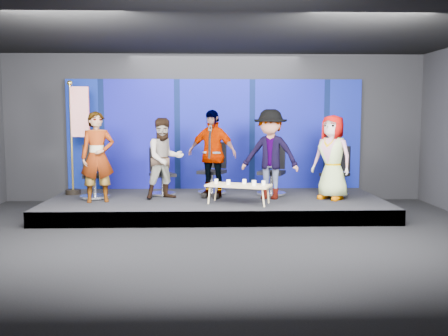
{
  "coord_description": "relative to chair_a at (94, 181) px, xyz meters",
  "views": [
    {
      "loc": [
        -0.13,
        -7.98,
        2.03
      ],
      "look_at": [
        0.17,
        2.4,
        0.95
      ],
      "focal_mm": 40.0,
      "sensor_mm": 36.0,
      "label": 1
    }
  ],
  "objects": [
    {
      "name": "mug_a",
      "position": [
        2.58,
        -0.6,
        0.06
      ],
      "size": [
        0.07,
        0.07,
        0.09
      ],
      "primitive_type": "cylinder",
      "color": "white",
      "rests_on": "coffee_table"
    },
    {
      "name": "panelist_a",
      "position": [
        0.18,
        -0.47,
        0.54
      ],
      "size": [
        0.76,
        0.6,
        1.83
      ],
      "primitive_type": "imported",
      "rotation": [
        0.0,
        0.0,
        0.26
      ],
      "color": "black",
      "rests_on": "riser"
    },
    {
      "name": "flag_stand",
      "position": [
        -0.48,
        0.53,
        0.96
      ],
      "size": [
        0.57,
        0.33,
        2.51
      ],
      "rotation": [
        0.0,
        0.0,
        -0.01
      ],
      "color": "black",
      "rests_on": "riser"
    },
    {
      "name": "chair_a",
      "position": [
        0.0,
        0.0,
        0.0
      ],
      "size": [
        0.78,
        0.78,
        1.13
      ],
      "rotation": [
        0.0,
        0.0,
        0.26
      ],
      "color": "silver",
      "rests_on": "riser"
    },
    {
      "name": "panelist_e",
      "position": [
        5.0,
        -0.28,
        0.51
      ],
      "size": [
        1.01,
        1.0,
        1.76
      ],
      "primitive_type": "imported",
      "rotation": [
        0.0,
        0.0,
        -0.75
      ],
      "color": "black",
      "rests_on": "riser"
    },
    {
      "name": "panelist_b",
      "position": [
        1.5,
        -0.12,
        0.48
      ],
      "size": [
        1.02,
        0.93,
        1.7
      ],
      "primitive_type": "imported",
      "rotation": [
        0.0,
        0.0,
        0.44
      ],
      "color": "black",
      "rests_on": "riser"
    },
    {
      "name": "riser",
      "position": [
        2.57,
        -0.08,
        -0.52
      ],
      "size": [
        7.0,
        3.0,
        0.3
      ],
      "primitive_type": "cube",
      "color": "black",
      "rests_on": "ground"
    },
    {
      "name": "chair_b",
      "position": [
        1.39,
        0.37,
        -0.03
      ],
      "size": [
        0.79,
        0.79,
        1.05
      ],
      "rotation": [
        0.0,
        0.0,
        0.44
      ],
      "color": "silver",
      "rests_on": "riser"
    },
    {
      "name": "mug_d",
      "position": [
        3.31,
        -0.94,
        0.07
      ],
      "size": [
        0.09,
        0.09,
        0.1
      ],
      "primitive_type": "cylinder",
      "color": "white",
      "rests_on": "coffee_table"
    },
    {
      "name": "mug_c",
      "position": [
        3.14,
        -0.69,
        0.06
      ],
      "size": [
        0.08,
        0.08,
        0.09
      ],
      "primitive_type": "cylinder",
      "color": "white",
      "rests_on": "coffee_table"
    },
    {
      "name": "mug_e",
      "position": [
        3.5,
        -0.9,
        0.06
      ],
      "size": [
        0.08,
        0.08,
        0.09
      ],
      "primitive_type": "cylinder",
      "color": "white",
      "rests_on": "coffee_table"
    },
    {
      "name": "mug_b",
      "position": [
        2.81,
        -0.79,
        0.06
      ],
      "size": [
        0.08,
        0.08,
        0.1
      ],
      "primitive_type": "cylinder",
      "color": "white",
      "rests_on": "coffee_table"
    },
    {
      "name": "chair_c",
      "position": [
        2.52,
        0.51,
        0.01
      ],
      "size": [
        0.86,
        0.86,
        1.15
      ],
      "rotation": [
        0.0,
        0.0,
        -0.42
      ],
      "color": "silver",
      "rests_on": "riser"
    },
    {
      "name": "panelist_c",
      "position": [
        2.49,
        0.01,
        0.56
      ],
      "size": [
        1.19,
        0.86,
        1.87
      ],
      "primitive_type": "imported",
      "rotation": [
        0.0,
        0.0,
        -0.42
      ],
      "color": "black",
      "rests_on": "riser"
    },
    {
      "name": "coffee_table",
      "position": [
        3.02,
        -0.79,
        -0.02
      ],
      "size": [
        1.36,
        0.92,
        0.39
      ],
      "rotation": [
        0.0,
        0.0,
        -0.34
      ],
      "color": "tan",
      "rests_on": "riser"
    },
    {
      "name": "chair_e",
      "position": [
        5.21,
        0.18,
        -0.01
      ],
      "size": [
        0.86,
        0.86,
        1.09
      ],
      "rotation": [
        0.0,
        0.0,
        -0.75
      ],
      "color": "silver",
      "rests_on": "riser"
    },
    {
      "name": "panelist_d",
      "position": [
        3.72,
        -0.19,
        0.57
      ],
      "size": [
        1.39,
        1.1,
        1.88
      ],
      "primitive_type": "imported",
      "rotation": [
        0.0,
        0.0,
        -0.38
      ],
      "color": "black",
      "rests_on": "riser"
    },
    {
      "name": "chair_d",
      "position": [
        3.82,
        0.31,
        0.01
      ],
      "size": [
        0.85,
        0.85,
        1.16
      ],
      "rotation": [
        0.0,
        0.0,
        -0.38
      ],
      "color": "silver",
      "rests_on": "riser"
    },
    {
      "name": "room_walls",
      "position": [
        2.57,
        -2.58,
        1.76
      ],
      "size": [
        10.02,
        8.02,
        3.51
      ],
      "color": "black",
      "rests_on": "ground"
    },
    {
      "name": "backdrop",
      "position": [
        2.57,
        1.37,
        0.93
      ],
      "size": [
        7.0,
        0.08,
        2.6
      ],
      "primitive_type": "cube",
      "color": "navy",
      "rests_on": "riser"
    },
    {
      "name": "ground",
      "position": [
        2.57,
        -2.58,
        -0.67
      ],
      "size": [
        10.0,
        10.0,
        0.0
      ],
      "primitive_type": "plane",
      "color": "black",
      "rests_on": "ground"
    }
  ]
}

